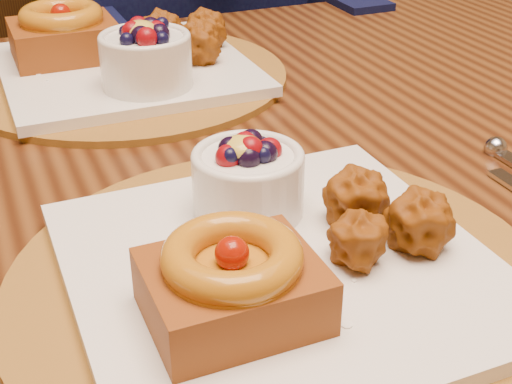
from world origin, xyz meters
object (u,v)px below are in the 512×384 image
at_px(place_setting_near, 275,255).
at_px(place_setting_far, 123,58).
at_px(dining_table, 187,225).
at_px(chair_far, 100,110).

bearing_deg(place_setting_near, place_setting_far, 90.17).
bearing_deg(dining_table, place_setting_near, -90.61).
relative_size(place_setting_near, chair_far, 0.38).
relative_size(dining_table, place_setting_near, 4.21).
distance_m(dining_table, chair_far, 0.64).
height_order(place_setting_near, chair_far, chair_far).
xyz_separation_m(dining_table, chair_far, (0.03, 0.63, -0.13)).
distance_m(place_setting_near, chair_far, 0.88).
relative_size(place_setting_near, place_setting_far, 1.00).
bearing_deg(place_setting_near, chair_far, 87.57).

